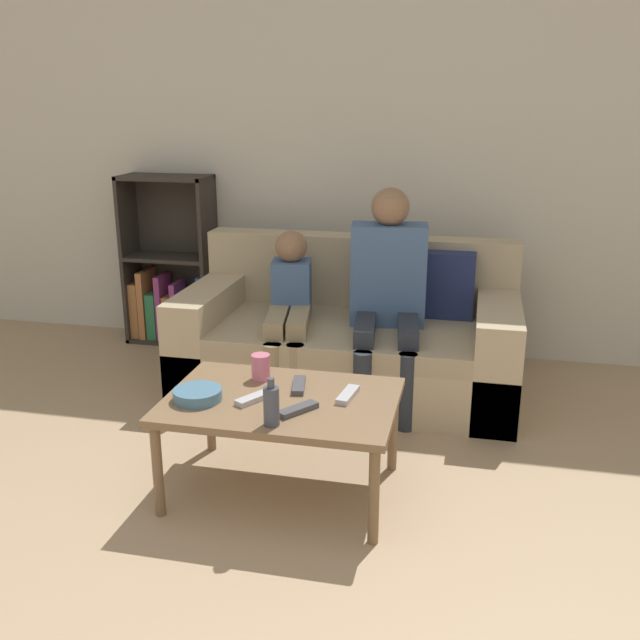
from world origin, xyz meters
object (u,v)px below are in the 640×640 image
object	(u,v)px
couch	(351,341)
tv_remote_1	(299,385)
bookshelf	(172,282)
tv_remote_2	(298,409)
tv_remote_0	(348,395)
cup_near	(261,367)
tv_remote_3	(255,398)
snack_bowl	(198,395)
coffee_table	(282,407)
person_child	(289,306)
bottle	(271,405)
person_adult	(388,283)

from	to	relation	value
couch	tv_remote_1	xyz separation A→B (m)	(-0.03, -1.03, 0.16)
bookshelf	tv_remote_2	bearing A→B (deg)	-54.12
tv_remote_0	cup_near	bearing A→B (deg)	172.17
tv_remote_0	tv_remote_3	distance (m)	0.37
couch	snack_bowl	bearing A→B (deg)	-107.35
coffee_table	snack_bowl	world-z (taller)	snack_bowl
snack_bowl	tv_remote_1	bearing A→B (deg)	29.72
tv_remote_3	snack_bowl	world-z (taller)	snack_bowl
person_child	tv_remote_2	world-z (taller)	person_child
tv_remote_0	bottle	world-z (taller)	bottle
cup_near	tv_remote_2	world-z (taller)	cup_near
tv_remote_2	tv_remote_3	bearing A→B (deg)	-163.08
coffee_table	tv_remote_0	xyz separation A→B (m)	(0.25, 0.06, 0.05)
bookshelf	snack_bowl	distance (m)	1.99
tv_remote_3	bottle	world-z (taller)	bottle
person_child	snack_bowl	bearing A→B (deg)	-103.97
tv_remote_1	person_adult	bearing A→B (deg)	65.50
person_child	coffee_table	bearing A→B (deg)	-86.66
tv_remote_0	tv_remote_2	world-z (taller)	same
tv_remote_2	snack_bowl	distance (m)	0.41
person_child	bottle	distance (m)	1.27
tv_remote_0	snack_bowl	xyz separation A→B (m)	(-0.57, -0.15, 0.01)
tv_remote_0	tv_remote_1	distance (m)	0.22
bookshelf	couch	bearing A→B (deg)	-22.99
person_adult	tv_remote_3	xyz separation A→B (m)	(-0.37, -1.11, -0.20)
couch	person_adult	world-z (taller)	person_adult
tv_remote_3	coffee_table	bearing A→B (deg)	57.67
tv_remote_1	couch	bearing A→B (deg)	77.61
tv_remote_1	tv_remote_3	distance (m)	0.21
bookshelf	cup_near	size ratio (longest dim) A/B	9.89
person_child	couch	bearing A→B (deg)	15.43
couch	coffee_table	bearing A→B (deg)	-93.65
tv_remote_1	person_child	bearing A→B (deg)	96.60
person_adult	tv_remote_3	size ratio (longest dim) A/B	6.47
person_adult	person_child	size ratio (longest dim) A/B	1.28
snack_bowl	bottle	size ratio (longest dim) A/B	1.05
couch	coffee_table	size ratio (longest dim) A/B	1.96
coffee_table	snack_bowl	distance (m)	0.33
bottle	tv_remote_3	bearing A→B (deg)	123.18
coffee_table	person_adult	bearing A→B (deg)	75.45
bookshelf	person_adult	world-z (taller)	person_adult
bookshelf	snack_bowl	world-z (taller)	bookshelf
coffee_table	person_adult	xyz separation A→B (m)	(0.28, 1.06, 0.25)
tv_remote_0	person_adult	bearing A→B (deg)	96.41
bookshelf	coffee_table	distance (m)	2.08
tv_remote_1	bottle	world-z (taller)	bottle
couch	snack_bowl	distance (m)	1.31
person_adult	tv_remote_3	bearing A→B (deg)	-115.18
bookshelf	person_adult	bearing A→B (deg)	-22.81
person_adult	tv_remote_0	xyz separation A→B (m)	(-0.02, -1.00, -0.20)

